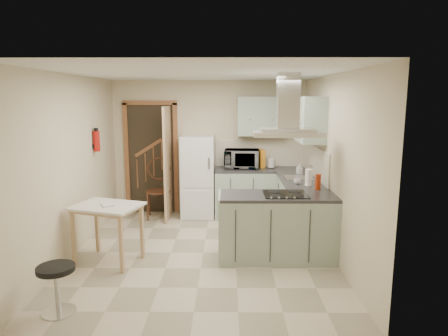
{
  "coord_description": "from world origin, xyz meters",
  "views": [
    {
      "loc": [
        0.35,
        -5.4,
        2.18
      ],
      "look_at": [
        0.29,
        0.45,
        1.15
      ],
      "focal_mm": 32.0,
      "sensor_mm": 36.0,
      "label": 1
    }
  ],
  "objects_px": {
    "extractor_hood": "(287,134)",
    "drop_leaf_table": "(108,234)",
    "peninsula": "(277,227)",
    "bentwood_chair": "(158,191)",
    "stool": "(57,289)",
    "microwave": "(242,159)",
    "fridge": "(198,177)"
  },
  "relations": [
    {
      "from": "drop_leaf_table",
      "to": "stool",
      "type": "xyz_separation_m",
      "value": [
        -0.15,
        -1.3,
        -0.14
      ]
    },
    {
      "from": "drop_leaf_table",
      "to": "microwave",
      "type": "distance_m",
      "value": 2.95
    },
    {
      "from": "fridge",
      "to": "microwave",
      "type": "bearing_deg",
      "value": 5.26
    },
    {
      "from": "stool",
      "to": "microwave",
      "type": "distance_m",
      "value": 4.11
    },
    {
      "from": "extractor_hood",
      "to": "drop_leaf_table",
      "type": "bearing_deg",
      "value": -176.61
    },
    {
      "from": "extractor_hood",
      "to": "bentwood_chair",
      "type": "xyz_separation_m",
      "value": [
        -2.05,
        1.86,
        -1.22
      ]
    },
    {
      "from": "drop_leaf_table",
      "to": "bentwood_chair",
      "type": "height_order",
      "value": "bentwood_chair"
    },
    {
      "from": "microwave",
      "to": "peninsula",
      "type": "bearing_deg",
      "value": -74.36
    },
    {
      "from": "peninsula",
      "to": "extractor_hood",
      "type": "distance_m",
      "value": 1.27
    },
    {
      "from": "bentwood_chair",
      "to": "stool",
      "type": "height_order",
      "value": "bentwood_chair"
    },
    {
      "from": "peninsula",
      "to": "microwave",
      "type": "height_order",
      "value": "microwave"
    },
    {
      "from": "microwave",
      "to": "bentwood_chair",
      "type": "bearing_deg",
      "value": -168.59
    },
    {
      "from": "fridge",
      "to": "stool",
      "type": "relative_size",
      "value": 2.94
    },
    {
      "from": "stool",
      "to": "peninsula",
      "type": "bearing_deg",
      "value": 30.8
    },
    {
      "from": "bentwood_chair",
      "to": "stool",
      "type": "bearing_deg",
      "value": -103.47
    },
    {
      "from": "drop_leaf_table",
      "to": "bentwood_chair",
      "type": "xyz_separation_m",
      "value": [
        0.32,
        2.0,
        0.11
      ]
    },
    {
      "from": "drop_leaf_table",
      "to": "peninsula",
      "type": "bearing_deg",
      "value": 21.16
    },
    {
      "from": "peninsula",
      "to": "stool",
      "type": "distance_m",
      "value": 2.82
    },
    {
      "from": "peninsula",
      "to": "microwave",
      "type": "xyz_separation_m",
      "value": [
        -0.42,
        2.05,
        0.62
      ]
    },
    {
      "from": "fridge",
      "to": "microwave",
      "type": "height_order",
      "value": "fridge"
    },
    {
      "from": "fridge",
      "to": "bentwood_chair",
      "type": "distance_m",
      "value": 0.77
    },
    {
      "from": "fridge",
      "to": "peninsula",
      "type": "bearing_deg",
      "value": -58.26
    },
    {
      "from": "stool",
      "to": "drop_leaf_table",
      "type": "bearing_deg",
      "value": 83.53
    },
    {
      "from": "peninsula",
      "to": "stool",
      "type": "relative_size",
      "value": 3.04
    },
    {
      "from": "drop_leaf_table",
      "to": "microwave",
      "type": "relative_size",
      "value": 1.35
    },
    {
      "from": "fridge",
      "to": "bentwood_chair",
      "type": "xyz_separation_m",
      "value": [
        -0.72,
        -0.12,
        -0.25
      ]
    },
    {
      "from": "fridge",
      "to": "peninsula",
      "type": "distance_m",
      "value": 2.35
    },
    {
      "from": "extractor_hood",
      "to": "stool",
      "type": "height_order",
      "value": "extractor_hood"
    },
    {
      "from": "fridge",
      "to": "drop_leaf_table",
      "type": "distance_m",
      "value": 2.39
    },
    {
      "from": "fridge",
      "to": "extractor_hood",
      "type": "bearing_deg",
      "value": -56.21
    },
    {
      "from": "extractor_hood",
      "to": "drop_leaf_table",
      "type": "xyz_separation_m",
      "value": [
        -2.37,
        -0.14,
        -1.33
      ]
    },
    {
      "from": "fridge",
      "to": "drop_leaf_table",
      "type": "bearing_deg",
      "value": -116.25
    }
  ]
}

